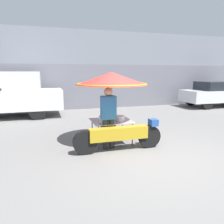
% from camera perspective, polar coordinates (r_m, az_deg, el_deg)
% --- Properties ---
extents(ground_plane, '(36.00, 36.00, 0.00)m').
position_cam_1_polar(ground_plane, '(5.44, 9.64, -11.27)').
color(ground_plane, slate).
extents(shopfront_building, '(28.00, 2.06, 4.19)m').
position_cam_1_polar(shopfront_building, '(13.00, -6.78, 10.74)').
color(shopfront_building, gray).
rests_on(shopfront_building, ground).
extents(vendor_motorcycle_cart, '(2.33, 1.96, 2.00)m').
position_cam_1_polar(vendor_motorcycle_cart, '(5.91, 0.10, 6.21)').
color(vendor_motorcycle_cart, black).
rests_on(vendor_motorcycle_cart, ground).
extents(vendor_person, '(0.38, 0.22, 1.61)m').
position_cam_1_polar(vendor_person, '(5.63, -0.95, -0.77)').
color(vendor_person, '#2D2D33').
rests_on(vendor_person, ground).
extents(parked_car, '(4.31, 1.65, 1.46)m').
position_cam_1_polar(parked_car, '(14.17, 25.92, 4.37)').
color(parked_car, black).
rests_on(parked_car, ground).
extents(pickup_truck, '(5.43, 1.78, 2.02)m').
position_cam_1_polar(pickup_truck, '(10.61, -26.96, 3.70)').
color(pickup_truck, black).
rests_on(pickup_truck, ground).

